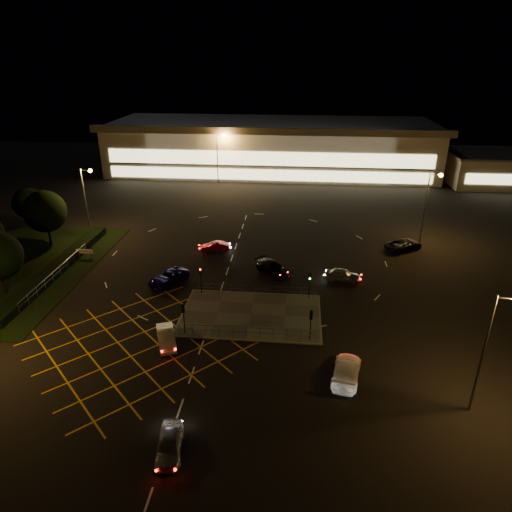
# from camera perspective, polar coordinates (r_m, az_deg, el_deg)

# --- Properties ---
(ground) EXTENTS (180.00, 180.00, 0.00)m
(ground) POSITION_cam_1_polar(r_m,az_deg,el_deg) (49.54, -2.71, -6.06)
(ground) COLOR black
(ground) RESTS_ON ground
(pedestrian_island) EXTENTS (14.00, 9.00, 0.12)m
(pedestrian_island) POSITION_cam_1_polar(r_m,az_deg,el_deg) (47.58, -0.64, -7.33)
(pedestrian_island) COLOR #4C4944
(pedestrian_island) RESTS_ON ground
(grass_verge) EXTENTS (18.00, 30.00, 0.08)m
(grass_verge) POSITION_cam_1_polar(r_m,az_deg,el_deg) (64.30, -27.46, -1.48)
(grass_verge) COLOR black
(grass_verge) RESTS_ON ground
(hedge) EXTENTS (2.00, 26.00, 1.00)m
(hedge) POSITION_cam_1_polar(r_m,az_deg,el_deg) (61.59, -23.61, -1.33)
(hedge) COLOR black
(hedge) RESTS_ON ground
(supermarket) EXTENTS (72.00, 26.50, 10.50)m
(supermarket) POSITION_cam_1_polar(r_m,az_deg,el_deg) (106.28, 1.95, 13.58)
(supermarket) COLOR beige
(supermarket) RESTS_ON ground
(retail_unit_a) EXTENTS (18.80, 14.80, 6.35)m
(retail_unit_a) POSITION_cam_1_polar(r_m,az_deg,el_deg) (106.37, 27.59, 9.74)
(retail_unit_a) COLOR beige
(retail_unit_a) RESTS_ON ground
(streetlight_se) EXTENTS (1.78, 0.56, 10.03)m
(streetlight_se) POSITION_cam_1_polar(r_m,az_deg,el_deg) (36.59, 27.53, -9.07)
(streetlight_se) COLOR slate
(streetlight_se) RESTS_ON ground
(streetlight_nw) EXTENTS (1.78, 0.56, 10.03)m
(streetlight_nw) POSITION_cam_1_polar(r_m,az_deg,el_deg) (69.78, -20.37, 7.43)
(streetlight_nw) COLOR slate
(streetlight_nw) RESTS_ON ground
(streetlight_ne) EXTENTS (1.78, 0.56, 10.03)m
(streetlight_ne) POSITION_cam_1_polar(r_m,az_deg,el_deg) (67.44, 20.90, 6.80)
(streetlight_ne) COLOR slate
(streetlight_ne) RESTS_ON ground
(streetlight_far_left) EXTENTS (1.78, 0.56, 10.03)m
(streetlight_far_left) POSITION_cam_1_polar(r_m,az_deg,el_deg) (93.52, -4.61, 12.83)
(streetlight_far_left) COLOR slate
(streetlight_far_left) RESTS_ON ground
(streetlight_far_right) EXTENTS (1.78, 0.56, 10.03)m
(streetlight_far_right) POSITION_cam_1_polar(r_m,az_deg,el_deg) (97.15, 20.11, 11.90)
(streetlight_far_right) COLOR slate
(streetlight_far_right) RESTS_ON ground
(signal_sw) EXTENTS (0.28, 0.30, 3.15)m
(signal_sw) POSITION_cam_1_polar(r_m,az_deg,el_deg) (44.01, -9.05, -7.01)
(signal_sw) COLOR black
(signal_sw) RESTS_ON pedestrian_island
(signal_se) EXTENTS (0.28, 0.30, 3.15)m
(signal_se) POSITION_cam_1_polar(r_m,az_deg,el_deg) (42.81, 6.87, -7.84)
(signal_se) COLOR black
(signal_se) RESTS_ON pedestrian_island
(signal_nw) EXTENTS (0.28, 0.30, 3.15)m
(signal_nw) POSITION_cam_1_polar(r_m,az_deg,el_deg) (50.80, -6.93, -2.37)
(signal_nw) COLOR black
(signal_nw) RESTS_ON pedestrian_island
(signal_ne) EXTENTS (0.28, 0.30, 3.15)m
(signal_ne) POSITION_cam_1_polar(r_m,az_deg,el_deg) (49.76, 6.73, -2.96)
(signal_ne) COLOR black
(signal_ne) RESTS_ON pedestrian_island
(tree_c) EXTENTS (5.76, 5.76, 7.84)m
(tree_c) POSITION_cam_1_polar(r_m,az_deg,el_deg) (68.92, -24.88, 5.07)
(tree_c) COLOR black
(tree_c) RESTS_ON ground
(tree_d) EXTENTS (4.68, 4.68, 6.37)m
(tree_d) POSITION_cam_1_polar(r_m,az_deg,el_deg) (77.12, -26.55, 5.91)
(tree_d) COLOR black
(tree_d) RESTS_ON ground
(car_near_silver) EXTENTS (2.30, 4.41, 1.43)m
(car_near_silver) POSITION_cam_1_polar(r_m,az_deg,el_deg) (33.86, -10.76, -22.09)
(car_near_silver) COLOR silver
(car_near_silver) RESTS_ON ground
(car_queue_white) EXTENTS (2.97, 4.56, 1.42)m
(car_queue_white) POSITION_cam_1_polar(r_m,az_deg,el_deg) (43.81, -11.17, -9.93)
(car_queue_white) COLOR white
(car_queue_white) RESTS_ON ground
(car_left_blue) EXTENTS (4.66, 5.72, 1.45)m
(car_left_blue) POSITION_cam_1_polar(r_m,az_deg,el_deg) (54.49, -10.88, -2.65)
(car_left_blue) COLOR #0F0C4C
(car_left_blue) RESTS_ON ground
(car_far_dkgrey) EXTENTS (4.93, 5.00, 1.45)m
(car_far_dkgrey) POSITION_cam_1_polar(r_m,az_deg,el_deg) (55.95, 2.07, -1.46)
(car_far_dkgrey) COLOR black
(car_far_dkgrey) RESTS_ON ground
(car_right_silver) EXTENTS (4.37, 2.41, 1.41)m
(car_right_silver) POSITION_cam_1_polar(r_m,az_deg,el_deg) (55.21, 10.81, -2.30)
(car_right_silver) COLOR #AEB0B5
(car_right_silver) RESTS_ON ground
(car_circ_red) EXTENTS (4.04, 2.16, 1.26)m
(car_circ_red) POSITION_cam_1_polar(r_m,az_deg,el_deg) (62.44, -5.17, 1.20)
(car_circ_red) COLOR maroon
(car_circ_red) RESTS_ON ground
(car_east_grey) EXTENTS (5.87, 5.13, 1.50)m
(car_east_grey) POSITION_cam_1_polar(r_m,az_deg,el_deg) (65.74, 17.99, 1.39)
(car_east_grey) COLOR black
(car_east_grey) RESTS_ON ground
(car_approach_white) EXTENTS (3.13, 5.57, 1.53)m
(car_approach_white) POSITION_cam_1_polar(r_m,az_deg,el_deg) (39.72, 11.24, -13.88)
(car_approach_white) COLOR white
(car_approach_white) RESTS_ON ground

